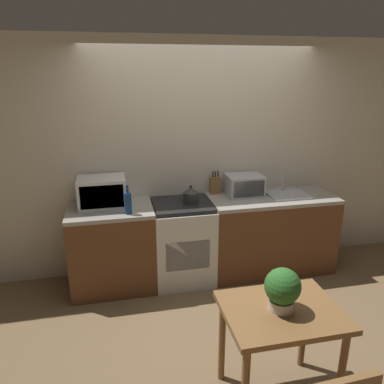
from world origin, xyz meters
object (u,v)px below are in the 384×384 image
kettle (191,195)px  dining_table (281,324)px  toaster_oven (244,185)px  stove_range (182,242)px  bottle (128,203)px  microwave (102,192)px

kettle → dining_table: size_ratio=0.24×
kettle → toaster_oven: bearing=11.4°
stove_range → bottle: 0.83m
toaster_oven → dining_table: toaster_oven is taller
kettle → bottle: 0.70m
microwave → kettle: bearing=-6.7°
toaster_oven → bottle: bearing=-166.3°
microwave → toaster_oven: bearing=0.8°
bottle → dining_table: (0.92, -1.56, -0.39)m
toaster_oven → stove_range: bearing=-170.0°
bottle → toaster_oven: bearing=13.7°
stove_range → microwave: microwave is taller
microwave → bottle: size_ratio=1.64×
kettle → toaster_oven: 0.66m
bottle → dining_table: bearing=-59.5°
stove_range → microwave: 1.03m
stove_range → toaster_oven: 0.94m
stove_range → kettle: (0.09, 0.00, 0.53)m
kettle → toaster_oven: (0.65, 0.13, 0.03)m
microwave → dining_table: size_ratio=0.62×
kettle → bottle: bottle is taller
microwave → dining_table: bearing=-57.9°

